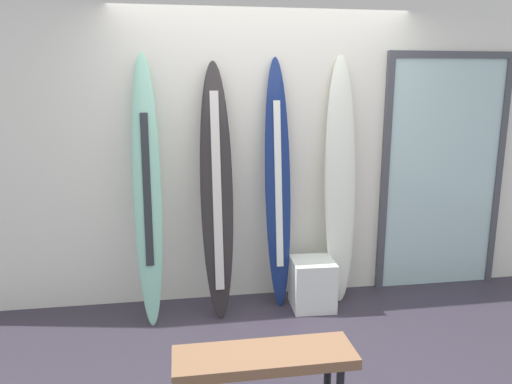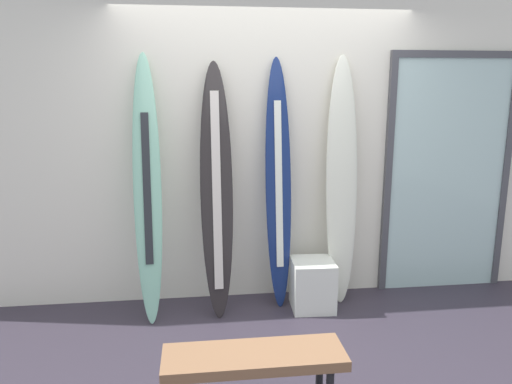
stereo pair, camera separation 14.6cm
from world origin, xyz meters
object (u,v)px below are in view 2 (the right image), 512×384
at_px(display_block_left, 313,285).
at_px(glass_door, 447,170).
at_px(surfboard_seafoam, 147,189).
at_px(bench, 254,362).
at_px(surfboard_charcoal, 217,192).
at_px(surfboard_ivory, 341,183).
at_px(surfboard_navy, 278,187).

distance_m(display_block_left, glass_door, 1.63).
relative_size(surfboard_seafoam, bench, 2.13).
relative_size(surfboard_charcoal, surfboard_ivory, 0.97).
bearing_deg(glass_door, surfboard_charcoal, -173.55).
xyz_separation_m(surfboard_navy, bench, (-0.40, -1.58, -0.65)).
xyz_separation_m(surfboard_seafoam, glass_door, (2.66, 0.25, 0.05)).
bearing_deg(display_block_left, glass_door, 13.79).
relative_size(surfboard_seafoam, surfboard_ivory, 1.00).
distance_m(surfboard_seafoam, bench, 1.77).
bearing_deg(glass_door, surfboard_ivory, -172.12).
relative_size(glass_door, bench, 2.16).
bearing_deg(surfboard_charcoal, surfboard_seafoam, -178.81).
bearing_deg(glass_door, display_block_left, -166.21).
bearing_deg(surfboard_navy, bench, -104.10).
relative_size(surfboard_navy, surfboard_ivory, 0.99).
distance_m(surfboard_ivory, display_block_left, 0.90).
relative_size(surfboard_charcoal, bench, 2.07).
bearing_deg(bench, surfboard_navy, 75.90).
xyz_separation_m(display_block_left, glass_door, (1.31, 0.32, 0.91)).
height_order(surfboard_seafoam, display_block_left, surfboard_seafoam).
bearing_deg(bench, surfboard_ivory, 59.17).
relative_size(surfboard_charcoal, glass_door, 0.96).
bearing_deg(surfboard_seafoam, surfboard_navy, 5.20).
relative_size(display_block_left, glass_door, 0.20).
bearing_deg(surfboard_navy, display_block_left, -31.53).
xyz_separation_m(surfboard_charcoal, glass_door, (2.11, 0.24, 0.09)).
distance_m(surfboard_seafoam, surfboard_ivory, 1.63).
relative_size(surfboard_navy, glass_door, 0.97).
bearing_deg(surfboard_ivory, surfboard_charcoal, -174.93).
xyz_separation_m(surfboard_charcoal, surfboard_navy, (0.53, 0.09, 0.01)).
height_order(surfboard_charcoal, surfboard_navy, surfboard_navy).
bearing_deg(surfboard_ivory, display_block_left, -147.13).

